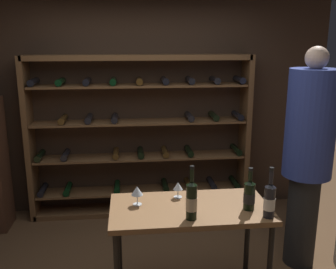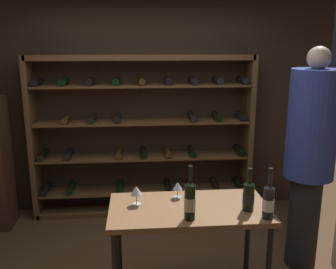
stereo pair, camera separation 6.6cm
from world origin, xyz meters
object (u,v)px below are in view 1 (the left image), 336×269
object	(u,v)px
wine_glass_stemmed_left	(178,187)
wine_bottle_red_label	(192,200)
wine_rack	(141,137)
wine_bottle_gold_foil	(270,200)
wine_glass_stemmed_right	(137,191)
tasting_table	(190,218)
person_bystander_dark_jacket	(308,149)
wine_bottle_amber_reserve	(249,195)

from	to	relation	value
wine_glass_stemmed_left	wine_bottle_red_label	bearing A→B (deg)	-83.34
wine_rack	wine_bottle_gold_foil	xyz separation A→B (m)	(0.83, -1.99, 0.03)
wine_glass_stemmed_left	wine_glass_stemmed_right	distance (m)	0.34
wine_rack	tasting_table	world-z (taller)	wine_rack
person_bystander_dark_jacket	wine_bottle_red_label	distance (m)	1.37
wine_bottle_amber_reserve	wine_glass_stemmed_right	size ratio (longest dim) A/B	2.17
wine_rack	person_bystander_dark_jacket	world-z (taller)	person_bystander_dark_jacket
wine_rack	person_bystander_dark_jacket	xyz separation A→B (m)	(1.45, -1.27, 0.17)
wine_bottle_gold_foil	wine_glass_stemmed_right	xyz separation A→B (m)	(-0.92, 0.31, -0.02)
wine_bottle_red_label	wine_glass_stemmed_left	world-z (taller)	wine_bottle_red_label
person_bystander_dark_jacket	wine_bottle_red_label	xyz separation A→B (m)	(-1.17, -0.69, -0.13)
wine_rack	wine_bottle_red_label	world-z (taller)	wine_rack
wine_bottle_gold_foil	wine_bottle_red_label	bearing A→B (deg)	176.72
tasting_table	person_bystander_dark_jacket	bearing A→B (deg)	23.08
wine_rack	wine_bottle_red_label	bearing A→B (deg)	-81.82
wine_glass_stemmed_right	wine_glass_stemmed_left	bearing A→B (deg)	17.57
person_bystander_dark_jacket	wine_glass_stemmed_left	world-z (taller)	person_bystander_dark_jacket
person_bystander_dark_jacket	wine_glass_stemmed_right	xyz separation A→B (m)	(-1.54, -0.41, -0.16)
wine_bottle_red_label	wine_glass_stemmed_left	bearing A→B (deg)	96.66
wine_bottle_amber_reserve	wine_bottle_red_label	size ratio (longest dim) A/B	0.82
person_bystander_dark_jacket	wine_bottle_amber_reserve	world-z (taller)	person_bystander_dark_jacket
wine_glass_stemmed_left	wine_glass_stemmed_right	bearing A→B (deg)	-162.43
tasting_table	wine_glass_stemmed_right	size ratio (longest dim) A/B	8.04
wine_bottle_amber_reserve	wine_rack	bearing A→B (deg)	111.55
wine_bottle_red_label	wine_glass_stemmed_right	bearing A→B (deg)	143.48
wine_bottle_amber_reserve	wine_bottle_red_label	bearing A→B (deg)	-166.51
wine_glass_stemmed_right	tasting_table	bearing A→B (deg)	-10.96
wine_rack	wine_bottle_gold_foil	bearing A→B (deg)	-67.34
tasting_table	wine_glass_stemmed_left	xyz separation A→B (m)	(-0.07, 0.18, 0.19)
person_bystander_dark_jacket	wine_glass_stemmed_left	xyz separation A→B (m)	(-1.22, -0.31, -0.18)
tasting_table	wine_bottle_red_label	distance (m)	0.31
wine_bottle_amber_reserve	wine_glass_stemmed_right	bearing A→B (deg)	168.53
wine_bottle_amber_reserve	wine_glass_stemmed_right	distance (m)	0.84
tasting_table	wine_bottle_red_label	world-z (taller)	wine_bottle_red_label
person_bystander_dark_jacket	wine_glass_stemmed_left	distance (m)	1.27
wine_glass_stemmed_left	wine_glass_stemmed_right	size ratio (longest dim) A/B	0.87
tasting_table	wine_bottle_amber_reserve	size ratio (longest dim) A/B	3.71
wine_glass_stemmed_right	wine_bottle_red_label	bearing A→B (deg)	-36.52
wine_glass_stemmed_right	wine_bottle_gold_foil	bearing A→B (deg)	-18.38
tasting_table	wine_bottle_gold_foil	distance (m)	0.62
wine_rack	wine_bottle_red_label	xyz separation A→B (m)	(0.28, -1.96, 0.04)
wine_bottle_amber_reserve	wine_bottle_gold_foil	size ratio (longest dim) A/B	0.87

